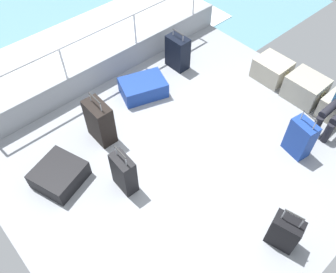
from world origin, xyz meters
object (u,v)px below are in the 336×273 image
at_px(suitcase_3, 124,173).
at_px(suitcase_6, 178,52).
at_px(cargo_crate_1, 305,88).
at_px(suitcase_4, 59,175).
at_px(suitcase_1, 300,138).
at_px(suitcase_2, 143,88).
at_px(cargo_crate_0, 272,69).
at_px(suitcase_5, 100,122).
at_px(suitcase_0, 284,232).

height_order(suitcase_3, suitcase_6, suitcase_3).
bearing_deg(cargo_crate_1, suitcase_3, -100.61).
bearing_deg(suitcase_4, suitcase_1, 56.71).
bearing_deg(cargo_crate_1, suitcase_2, -134.02).
bearing_deg(suitcase_1, suitcase_3, -118.24).
distance_m(suitcase_1, suitcase_3, 2.50).
xyz_separation_m(cargo_crate_0, suitcase_5, (-0.85, -2.98, 0.15)).
xyz_separation_m(suitcase_0, suitcase_6, (-3.27, 1.34, 0.05)).
xyz_separation_m(suitcase_0, suitcase_4, (-2.54, -1.52, -0.12)).
relative_size(suitcase_2, suitcase_6, 1.19).
distance_m(cargo_crate_1, suitcase_0, 2.65).
bearing_deg(suitcase_1, suitcase_0, -62.04).
xyz_separation_m(suitcase_1, suitcase_4, (-1.85, -2.82, -0.17)).
distance_m(suitcase_1, suitcase_5, 2.86).
bearing_deg(suitcase_3, cargo_crate_1, 79.39).
height_order(cargo_crate_0, cargo_crate_1, cargo_crate_1).
xyz_separation_m(cargo_crate_1, suitcase_5, (-1.53, -2.97, 0.13)).
distance_m(cargo_crate_1, suitcase_5, 3.34).
relative_size(suitcase_4, suitcase_6, 1.06).
height_order(cargo_crate_0, suitcase_6, suitcase_6).
distance_m(suitcase_1, suitcase_4, 3.37).
height_order(suitcase_1, suitcase_6, suitcase_1).
xyz_separation_m(suitcase_0, suitcase_2, (-3.11, 0.42, -0.12)).
height_order(suitcase_2, suitcase_4, suitcase_2).
bearing_deg(suitcase_1, suitcase_6, 179.02).
bearing_deg(suitcase_6, suitcase_4, -75.65).
bearing_deg(suitcase_3, suitcase_6, 121.81).
height_order(cargo_crate_0, suitcase_4, cargo_crate_0).
relative_size(suitcase_1, suitcase_2, 0.89).
bearing_deg(suitcase_2, suitcase_0, -7.69).
bearing_deg(suitcase_2, suitcase_5, -73.15).
xyz_separation_m(cargo_crate_1, suitcase_4, (-1.27, -3.85, -0.08)).
distance_m(suitcase_2, suitcase_3, 1.82).
relative_size(suitcase_1, suitcase_5, 0.92).
distance_m(suitcase_0, suitcase_5, 2.87).
height_order(suitcase_2, suitcase_6, suitcase_6).
bearing_deg(suitcase_2, cargo_crate_1, 45.98).
bearing_deg(cargo_crate_1, suitcase_6, -153.75).
distance_m(suitcase_0, suitcase_6, 3.54).
bearing_deg(suitcase_6, suitcase_1, -0.98).
height_order(suitcase_0, suitcase_4, suitcase_0).
height_order(suitcase_0, suitcase_2, suitcase_0).
relative_size(suitcase_0, suitcase_2, 0.82).
relative_size(suitcase_0, suitcase_6, 0.97).
relative_size(suitcase_1, suitcase_6, 1.06).
xyz_separation_m(suitcase_3, suitcase_4, (-0.66, -0.61, -0.17)).
height_order(cargo_crate_0, suitcase_0, suitcase_0).
bearing_deg(suitcase_5, suitcase_0, 12.89).
height_order(cargo_crate_1, suitcase_0, suitcase_0).
bearing_deg(suitcase_1, suitcase_2, -160.07).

